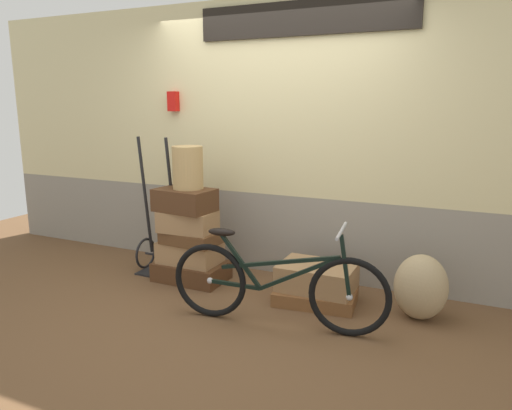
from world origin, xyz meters
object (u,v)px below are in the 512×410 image
object	(u,v)px
suitcase_2	(191,237)
suitcase_3	(188,221)
wicker_basket	(188,168)
burlap_sack	(421,287)
suitcase_5	(316,296)
bicycle	(276,285)
luggage_trolley	(160,242)
suitcase_6	(317,277)
suitcase_0	(192,271)
suitcase_1	(190,252)
suitcase_4	(185,200)

from	to	relation	value
suitcase_2	suitcase_3	bearing A→B (deg)	178.21
suitcase_3	wicker_basket	size ratio (longest dim) A/B	1.28
suitcase_2	burlap_sack	size ratio (longest dim) A/B	1.00
suitcase_2	suitcase_5	size ratio (longest dim) A/B	0.78
bicycle	burlap_sack	bearing A→B (deg)	31.04
suitcase_3	luggage_trolley	xyz separation A→B (m)	(-0.42, 0.11, -0.29)
suitcase_3	suitcase_6	world-z (taller)	suitcase_3
suitcase_0	burlap_sack	distance (m)	2.12
suitcase_2	suitcase_1	bearing A→B (deg)	142.02
burlap_sack	suitcase_4	bearing A→B (deg)	-178.02
suitcase_2	suitcase_5	distance (m)	1.29
suitcase_3	suitcase_4	bearing A→B (deg)	-163.99
burlap_sack	bicycle	bearing A→B (deg)	-148.96
suitcase_4	bicycle	size ratio (longest dim) A/B	0.31
wicker_basket	suitcase_3	bearing A→B (deg)	-100.67
burlap_sack	suitcase_5	bearing A→B (deg)	-176.54
luggage_trolley	suitcase_4	bearing A→B (deg)	-16.38
suitcase_4	wicker_basket	bearing A→B (deg)	51.86
suitcase_3	suitcase_4	world-z (taller)	suitcase_4
suitcase_0	suitcase_3	distance (m)	0.51
suitcase_4	suitcase_2	bearing A→B (deg)	10.68
luggage_trolley	burlap_sack	xyz separation A→B (m)	(2.53, -0.04, -0.04)
suitcase_0	wicker_basket	bearing A→B (deg)	-84.51
suitcase_0	burlap_sack	size ratio (longest dim) A/B	1.27
luggage_trolley	burlap_sack	distance (m)	2.53
suitcase_4	bicycle	world-z (taller)	suitcase_4
burlap_sack	suitcase_3	bearing A→B (deg)	-178.20
suitcase_0	suitcase_5	size ratio (longest dim) A/B	0.99
suitcase_4	suitcase_5	bearing A→B (deg)	6.65
suitcase_5	suitcase_3	bearing A→B (deg)	174.33
suitcase_3	suitcase_5	bearing A→B (deg)	-2.37
suitcase_0	bicycle	xyz separation A→B (m)	(1.12, -0.57, 0.24)
suitcase_4	suitcase_5	size ratio (longest dim) A/B	0.78
suitcase_0	suitcase_6	xyz separation A→B (m)	(1.26, 0.01, 0.13)
suitcase_1	suitcase_2	xyz separation A→B (m)	(0.04, -0.03, 0.16)
burlap_sack	bicycle	xyz separation A→B (m)	(-0.99, -0.60, 0.06)
bicycle	suitcase_4	bearing A→B (deg)	155.31
suitcase_1	suitcase_4	bearing A→B (deg)	-111.18
suitcase_2	wicker_basket	distance (m)	0.66
suitcase_4	suitcase_6	xyz separation A→B (m)	(1.29, 0.05, -0.57)
suitcase_5	suitcase_0	bearing A→B (deg)	172.80
suitcase_1	luggage_trolley	world-z (taller)	luggage_trolley
suitcase_0	suitcase_1	size ratio (longest dim) A/B	1.18
suitcase_4	suitcase_6	size ratio (longest dim) A/B	0.84
suitcase_5	bicycle	distance (m)	0.63
suitcase_1	bicycle	world-z (taller)	bicycle
suitcase_0	luggage_trolley	size ratio (longest dim) A/B	0.49
suitcase_6	burlap_sack	bearing A→B (deg)	1.61
suitcase_2	suitcase_3	size ratio (longest dim) A/B	1.04
suitcase_3	suitcase_4	distance (m)	0.20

